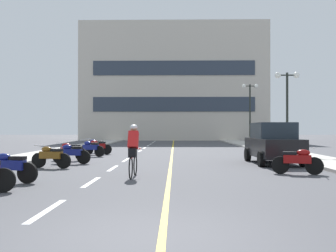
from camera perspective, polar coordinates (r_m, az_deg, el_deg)
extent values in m
plane|color=#47474C|center=(26.58, 0.08, -3.71)|extent=(140.00, 140.00, 0.00)
cube|color=#B7B2A8|center=(30.54, -13.48, -3.15)|extent=(2.40, 72.00, 0.12)
cube|color=#B7B2A8|center=(30.33, 13.92, -3.17)|extent=(2.40, 72.00, 0.12)
cube|color=silver|center=(8.07, -16.93, -11.50)|extent=(0.14, 2.20, 0.01)
cube|color=silver|center=(11.89, -10.92, -7.89)|extent=(0.14, 2.20, 0.01)
cube|color=silver|center=(15.80, -7.90, -6.01)|extent=(0.14, 2.20, 0.01)
cube|color=silver|center=(19.74, -6.09, -4.87)|extent=(0.14, 2.20, 0.01)
cube|color=silver|center=(23.71, -4.89, -4.11)|extent=(0.14, 2.20, 0.01)
cube|color=silver|center=(27.68, -4.04, -3.57)|extent=(0.14, 2.20, 0.01)
cube|color=silver|center=(31.66, -3.40, -3.16)|extent=(0.14, 2.20, 0.01)
cube|color=silver|center=(35.65, -2.90, -2.85)|extent=(0.14, 2.20, 0.01)
cube|color=silver|center=(39.63, -2.51, -2.60)|extent=(0.14, 2.20, 0.01)
cube|color=silver|center=(43.62, -2.19, -2.39)|extent=(0.14, 2.20, 0.01)
cube|color=silver|center=(47.62, -1.92, -2.22)|extent=(0.14, 2.20, 0.01)
cube|color=silver|center=(51.61, -1.69, -2.07)|extent=(0.14, 2.20, 0.01)
cube|color=gold|center=(29.57, 0.66, -3.37)|extent=(0.12, 66.00, 0.01)
cube|color=beige|center=(53.97, 0.84, 6.20)|extent=(24.50, 6.18, 15.42)
cube|color=#2D3847|center=(50.57, 0.83, 3.13)|extent=(20.58, 0.10, 1.85)
cube|color=#2D3847|center=(51.06, 0.83, 8.32)|extent=(20.58, 0.10, 1.85)
cylinder|color=black|center=(24.59, 16.71, 1.84)|extent=(0.14, 0.14, 4.75)
cylinder|color=black|center=(24.77, 16.70, 6.99)|extent=(1.10, 0.08, 0.08)
sphere|color=white|center=(24.63, 15.46, 7.03)|extent=(0.36, 0.36, 0.36)
sphere|color=white|center=(24.92, 17.92, 6.95)|extent=(0.36, 0.36, 0.36)
cylinder|color=black|center=(36.30, 11.67, 1.64)|extent=(0.14, 0.14, 5.38)
cylinder|color=black|center=(36.47, 11.66, 5.63)|extent=(1.10, 0.08, 0.08)
sphere|color=white|center=(36.38, 10.81, 5.64)|extent=(0.36, 0.36, 0.36)
sphere|color=white|center=(36.58, 12.51, 5.61)|extent=(0.36, 0.36, 0.36)
cylinder|color=black|center=(19.38, 11.33, -4.02)|extent=(0.23, 0.64, 0.64)
cylinder|color=black|center=(19.78, 16.18, -3.93)|extent=(0.23, 0.64, 0.64)
cylinder|color=black|center=(16.65, 13.22, -4.62)|extent=(0.23, 0.64, 0.64)
cylinder|color=black|center=(17.11, 18.78, -4.49)|extent=(0.23, 0.64, 0.64)
cube|color=black|center=(18.18, 14.82, -2.99)|extent=(1.77, 4.23, 0.80)
cube|color=#1E2833|center=(18.16, 14.82, -0.63)|extent=(1.60, 2.23, 0.70)
cylinder|color=black|center=(10.57, -22.56, -7.19)|extent=(0.61, 0.21, 0.60)
cylinder|color=black|center=(12.01, -19.49, -6.37)|extent=(0.61, 0.20, 0.60)
cube|color=navy|center=(12.27, -21.72, -5.20)|extent=(0.93, 0.42, 0.28)
ellipsoid|color=navy|center=(12.37, -22.50, -4.14)|extent=(0.47, 0.31, 0.22)
cube|color=black|center=(12.13, -20.72, -4.31)|extent=(0.47, 0.31, 0.10)
cylinder|color=black|center=(14.30, 20.23, -5.39)|extent=(0.61, 0.24, 0.60)
cylinder|color=black|center=(14.24, 15.80, -5.42)|extent=(0.61, 0.24, 0.60)
cube|color=maroon|center=(14.24, 18.02, -4.53)|extent=(0.94, 0.49, 0.28)
ellipsoid|color=maroon|center=(14.24, 18.82, -3.64)|extent=(0.49, 0.34, 0.22)
cube|color=black|center=(14.22, 17.01, -3.73)|extent=(0.49, 0.34, 0.10)
cylinder|color=silver|center=(14.26, 20.22, -2.99)|extent=(0.18, 0.59, 0.03)
cylinder|color=black|center=(16.59, -18.02, -4.69)|extent=(0.61, 0.25, 0.60)
cylinder|color=black|center=(16.01, -14.74, -4.86)|extent=(0.61, 0.25, 0.60)
cube|color=brown|center=(16.28, -16.41, -4.01)|extent=(0.94, 0.50, 0.28)
ellipsoid|color=brown|center=(16.37, -17.00, -3.21)|extent=(0.49, 0.34, 0.22)
cube|color=black|center=(16.14, -15.65, -3.33)|extent=(0.49, 0.34, 0.10)
cylinder|color=silver|center=(16.56, -18.02, -2.62)|extent=(0.18, 0.59, 0.03)
cylinder|color=black|center=(18.19, -15.27, -4.31)|extent=(0.61, 0.16, 0.60)
cylinder|color=black|center=(17.81, -11.98, -4.40)|extent=(0.61, 0.16, 0.60)
cube|color=navy|center=(17.98, -13.65, -3.66)|extent=(0.92, 0.37, 0.28)
ellipsoid|color=navy|center=(18.04, -14.24, -2.95)|extent=(0.46, 0.28, 0.22)
cube|color=black|center=(17.88, -12.89, -3.04)|extent=(0.46, 0.28, 0.10)
cylinder|color=silver|center=(18.16, -15.27, -2.42)|extent=(0.09, 0.60, 0.03)
cylinder|color=black|center=(19.93, -15.33, -3.96)|extent=(0.61, 0.14, 0.60)
cylinder|color=black|center=(19.58, -12.30, -4.03)|extent=(0.61, 0.14, 0.60)
cube|color=maroon|center=(19.74, -13.83, -3.36)|extent=(0.92, 0.34, 0.28)
ellipsoid|color=maroon|center=(19.79, -14.37, -2.72)|extent=(0.45, 0.27, 0.22)
cube|color=black|center=(19.65, -13.13, -2.79)|extent=(0.45, 0.27, 0.10)
cylinder|color=silver|center=(19.90, -15.33, -2.24)|extent=(0.07, 0.60, 0.03)
cylinder|color=black|center=(22.77, -12.19, -3.51)|extent=(0.60, 0.30, 0.60)
cylinder|color=black|center=(22.20, -9.80, -3.60)|extent=(0.60, 0.30, 0.60)
cube|color=navy|center=(22.47, -11.01, -3.00)|extent=(0.94, 0.57, 0.28)
ellipsoid|color=navy|center=(22.57, -11.44, -2.43)|extent=(0.50, 0.37, 0.22)
cube|color=black|center=(22.33, -10.46, -2.50)|extent=(0.50, 0.37, 0.10)
cylinder|color=silver|center=(22.75, -12.18, -2.01)|extent=(0.23, 0.58, 0.03)
cylinder|color=black|center=(23.91, -11.37, -3.36)|extent=(0.60, 0.30, 0.60)
cylinder|color=black|center=(24.07, -8.77, -3.35)|extent=(0.60, 0.30, 0.60)
cube|color=maroon|center=(23.97, -10.07, -2.83)|extent=(0.94, 0.57, 0.28)
ellipsoid|color=maroon|center=(23.94, -10.54, -2.31)|extent=(0.50, 0.37, 0.22)
cube|color=black|center=(24.00, -9.48, -2.35)|extent=(0.50, 0.37, 0.10)
cylinder|color=silver|center=(23.88, -11.37, -1.93)|extent=(0.23, 0.57, 0.03)
cylinder|color=black|center=(25.90, -11.38, -3.13)|extent=(0.60, 0.27, 0.60)
cylinder|color=black|center=(25.38, -9.20, -3.19)|extent=(0.60, 0.27, 0.60)
cube|color=navy|center=(25.63, -10.30, -2.67)|extent=(0.94, 0.52, 0.28)
ellipsoid|color=navy|center=(25.71, -10.69, -2.17)|extent=(0.49, 0.35, 0.22)
cube|color=black|center=(25.50, -9.80, -2.23)|extent=(0.49, 0.35, 0.10)
cylinder|color=silver|center=(25.87, -11.37, -1.80)|extent=(0.20, 0.58, 0.03)
torus|color=black|center=(13.43, -4.70, -5.57)|extent=(0.06, 0.72, 0.72)
torus|color=black|center=(12.39, -5.35, -6.01)|extent=(0.06, 0.72, 0.72)
cylinder|color=red|center=(12.86, -5.03, -4.46)|extent=(0.07, 0.95, 0.04)
cube|color=black|center=(12.70, -5.12, -3.52)|extent=(0.11, 0.20, 0.06)
cylinder|color=red|center=(13.29, -4.76, -3.25)|extent=(0.42, 0.04, 0.03)
cube|color=black|center=(12.75, -5.09, -3.82)|extent=(0.25, 0.37, 0.28)
cube|color=red|center=(12.88, -5.00, -2.01)|extent=(0.34, 0.46, 0.61)
sphere|color=#8C6647|center=(13.01, -4.92, -0.45)|extent=(0.20, 0.20, 0.20)
ellipsoid|color=white|center=(13.01, -4.92, -0.14)|extent=(0.24, 0.26, 0.16)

